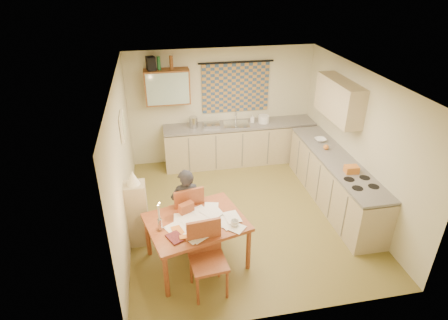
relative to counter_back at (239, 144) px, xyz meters
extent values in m
cube|color=olive|center=(-0.34, -1.95, -0.46)|extent=(4.00, 4.50, 0.02)
cube|color=white|center=(-0.34, -1.95, 2.06)|extent=(4.00, 4.50, 0.02)
cube|color=beige|center=(-0.34, 0.31, 0.80)|extent=(4.00, 0.02, 2.50)
cube|color=beige|center=(-0.34, -4.21, 0.80)|extent=(4.00, 0.02, 2.50)
cube|color=beige|center=(-2.35, -1.95, 0.80)|extent=(0.02, 4.50, 2.50)
cube|color=beige|center=(1.67, -1.95, 0.80)|extent=(0.02, 4.50, 2.50)
cube|color=navy|center=(-0.04, 0.27, 1.20)|extent=(1.45, 0.03, 1.05)
cylinder|color=black|center=(-0.04, 0.25, 1.75)|extent=(1.60, 0.04, 0.04)
cube|color=brown|center=(-1.49, 0.13, 1.35)|extent=(0.90, 0.34, 0.70)
cube|color=#99B2A5|center=(-1.49, -0.04, 1.35)|extent=(0.84, 0.02, 0.64)
cube|color=tan|center=(1.49, -1.40, 1.40)|extent=(0.34, 1.30, 0.70)
cube|color=white|center=(-2.31, -1.55, 1.25)|extent=(0.04, 0.50, 0.40)
cube|color=beige|center=(-2.29, -1.55, 1.25)|extent=(0.01, 0.42, 0.32)
cube|color=tan|center=(0.00, 0.00, -0.02)|extent=(3.30, 0.60, 0.86)
cube|color=#5F5C5A|center=(0.00, 0.00, 0.45)|extent=(3.30, 0.62, 0.04)
cube|color=tan|center=(1.36, -1.89, -0.02)|extent=(0.60, 2.95, 0.86)
cube|color=#5F5C5A|center=(1.36, -1.89, 0.45)|extent=(0.62, 2.95, 0.04)
cube|color=white|center=(1.36, -2.74, -0.01)|extent=(0.59, 0.59, 0.88)
cube|color=black|center=(1.36, -2.74, 0.45)|extent=(0.56, 0.56, 0.03)
cube|color=silver|center=(-0.08, 0.00, 0.43)|extent=(0.60, 0.51, 0.10)
cylinder|color=silver|center=(-0.05, 0.18, 0.61)|extent=(0.04, 0.04, 0.28)
cube|color=silver|center=(-0.62, 0.00, 0.50)|extent=(0.38, 0.34, 0.06)
cylinder|color=silver|center=(-1.01, 0.00, 0.59)|extent=(0.20, 0.20, 0.24)
cylinder|color=white|center=(0.54, 0.00, 0.55)|extent=(0.26, 0.26, 0.16)
imported|color=white|center=(0.29, 0.05, 0.56)|extent=(0.11, 0.11, 0.18)
imported|color=white|center=(1.36, -1.14, 0.50)|extent=(0.23, 0.23, 0.05)
cube|color=orange|center=(1.36, -2.40, 0.53)|extent=(0.23, 0.18, 0.12)
sphere|color=orange|center=(1.31, -1.51, 0.52)|extent=(0.10, 0.10, 0.10)
cube|color=black|center=(-1.78, 0.13, 1.83)|extent=(0.20, 0.23, 0.26)
cylinder|color=#195926|center=(-1.63, 0.13, 1.83)|extent=(0.09, 0.09, 0.26)
cylinder|color=brown|center=(-1.38, 0.13, 1.83)|extent=(0.07, 0.07, 0.26)
cube|color=brown|center=(-1.33, -3.01, 0.27)|extent=(1.58, 1.34, 0.05)
cube|color=brown|center=(-1.42, -2.40, 0.05)|extent=(0.55, 0.55, 0.04)
cube|color=brown|center=(-1.38, -2.61, 0.33)|extent=(0.47, 0.14, 0.51)
cube|color=brown|center=(-1.25, -3.61, 0.05)|extent=(0.51, 0.51, 0.04)
cube|color=brown|center=(-1.27, -3.40, 0.33)|extent=(0.47, 0.09, 0.51)
imported|color=black|center=(-1.42, -2.48, 0.20)|extent=(0.54, 0.41, 1.31)
cube|color=tan|center=(-2.18, -2.38, 0.09)|extent=(0.32, 0.30, 1.09)
cone|color=white|center=(-2.18, -2.38, 0.75)|extent=(0.20, 0.20, 0.22)
cube|color=brown|center=(-1.44, -2.78, 0.38)|extent=(0.24, 0.19, 0.16)
imported|color=white|center=(-0.81, -3.22, 0.34)|extent=(0.13, 0.13, 0.09)
imported|color=maroon|center=(-1.73, -3.38, 0.31)|extent=(0.39, 0.40, 0.02)
imported|color=orange|center=(-1.68, -3.23, 0.31)|extent=(0.28, 0.32, 0.02)
cube|color=orange|center=(-1.54, -3.37, 0.32)|extent=(0.12, 0.08, 0.04)
cube|color=black|center=(-1.12, -3.27, 0.31)|extent=(0.14, 0.07, 0.02)
cylinder|color=silver|center=(-1.84, -3.12, 0.39)|extent=(0.08, 0.08, 0.18)
cylinder|color=white|center=(-1.84, -3.10, 0.59)|extent=(0.03, 0.03, 0.22)
sphere|color=#FFCC66|center=(-1.82, -3.06, 0.71)|extent=(0.02, 0.02, 0.02)
cube|color=white|center=(-1.25, -3.09, 0.30)|extent=(0.23, 0.31, 0.00)
cube|color=white|center=(-1.64, -3.15, 0.30)|extent=(0.33, 0.36, 0.00)
cube|color=white|center=(-1.07, -2.74, 0.30)|extent=(0.27, 0.34, 0.00)
cube|color=white|center=(-1.34, -3.19, 0.30)|extent=(0.26, 0.33, 0.00)
cube|color=white|center=(-1.01, -2.93, 0.31)|extent=(0.29, 0.35, 0.00)
cube|color=white|center=(-1.39, -2.83, 0.31)|extent=(0.24, 0.32, 0.00)
cube|color=white|center=(-1.54, -2.94, 0.31)|extent=(0.23, 0.31, 0.00)
cube|color=white|center=(-0.83, -3.26, 0.31)|extent=(0.36, 0.36, 0.00)
cube|color=white|center=(-0.91, -3.15, 0.31)|extent=(0.31, 0.36, 0.00)
cube|color=white|center=(-1.24, -2.82, 0.31)|extent=(0.32, 0.36, 0.00)
cube|color=white|center=(-1.43, -3.35, 0.31)|extent=(0.34, 0.36, 0.00)
cube|color=white|center=(-1.20, -3.02, 0.32)|extent=(0.33, 0.36, 0.00)
cube|color=white|center=(-1.44, -3.17, 0.32)|extent=(0.30, 0.35, 0.00)
cube|color=white|center=(-1.38, -3.36, 0.32)|extent=(0.34, 0.36, 0.00)
cube|color=white|center=(-0.81, -3.04, 0.32)|extent=(0.25, 0.33, 0.00)
cube|color=white|center=(-1.09, -2.89, 0.32)|extent=(0.34, 0.36, 0.00)
cube|color=white|center=(-1.39, -3.12, 0.32)|extent=(0.30, 0.35, 0.00)
camera|label=1|loc=(-1.75, -7.33, 3.59)|focal=30.00mm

